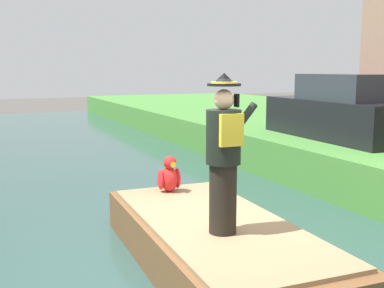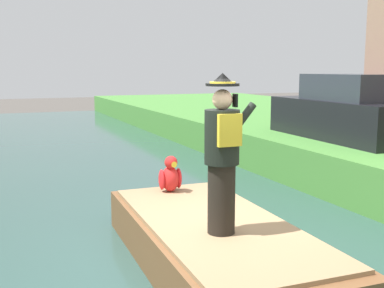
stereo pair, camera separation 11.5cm
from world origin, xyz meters
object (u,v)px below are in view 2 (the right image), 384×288
at_px(person_pirate, 222,155).
at_px(parked_car_dark, 347,112).
at_px(parrot_plush, 170,176).
at_px(boat, 214,244).

bearing_deg(person_pirate, parked_car_dark, 51.56).
height_order(person_pirate, parked_car_dark, person_pirate).
bearing_deg(parrot_plush, boat, -89.57).
height_order(boat, person_pirate, person_pirate).
relative_size(boat, parked_car_dark, 1.05).
bearing_deg(parked_car_dark, person_pirate, -142.18).
bearing_deg(parrot_plush, person_pirate, -93.01).
bearing_deg(parked_car_dark, boat, -144.71).
xyz_separation_m(boat, person_pirate, (-0.12, -0.45, 1.23)).
xyz_separation_m(person_pirate, parked_car_dark, (5.27, 4.09, -0.02)).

